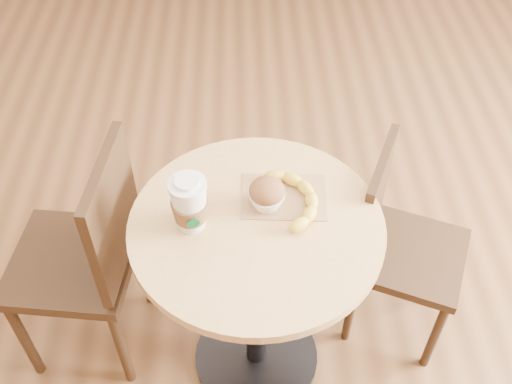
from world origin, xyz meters
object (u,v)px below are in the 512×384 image
cafe_table (256,270)px  banana (294,199)px  chair_left (89,254)px  muffin (267,194)px  coffee_cup (190,205)px  chair_right (397,242)px

cafe_table → banana: 0.27m
cafe_table → banana: size_ratio=2.95×
chair_left → muffin: size_ratio=8.69×
muffin → banana: muffin is taller
coffee_cup → banana: coffee_cup is taller
chair_left → coffee_cup: bearing=79.5°
chair_right → banana: size_ratio=3.09×
coffee_cup → muffin: 0.22m
chair_right → coffee_cup: 0.78m
cafe_table → chair_right: 0.52m
muffin → coffee_cup: bearing=-163.6°
chair_left → banana: size_ratio=3.48×
muffin → banana: 0.08m
chair_right → coffee_cup: bearing=128.0°
muffin → banana: bearing=2.8°
coffee_cup → banana: 0.30m
banana → cafe_table: bearing=-159.8°
chair_left → muffin: chair_left is taller
chair_left → coffee_cup: coffee_cup is taller
chair_left → chair_right: 1.01m
cafe_table → coffee_cup: 0.34m
chair_left → coffee_cup: 0.50m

